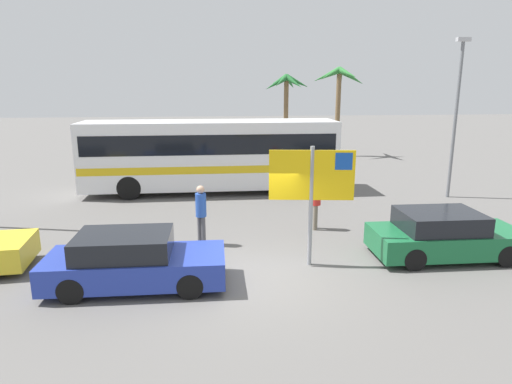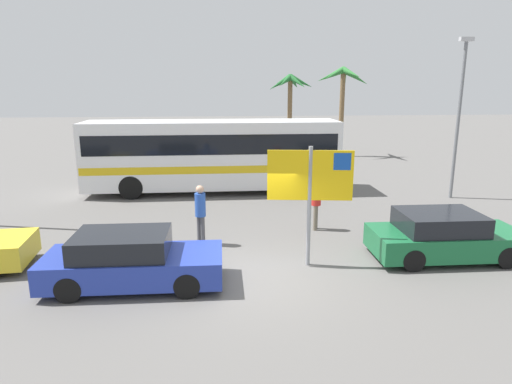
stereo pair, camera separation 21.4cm
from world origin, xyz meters
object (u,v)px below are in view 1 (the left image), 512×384
object	(u,v)px
ferry_sign	(313,180)
car_blue	(133,261)
bus_front_coach	(211,153)
pedestrian_near_sign	(201,210)
pedestrian_crossing_lot	(316,199)
car_green	(444,235)

from	to	relation	value
ferry_sign	car_blue	distance (m)	4.90
bus_front_coach	pedestrian_near_sign	world-z (taller)	bus_front_coach
bus_front_coach	pedestrian_crossing_lot	distance (m)	6.79
ferry_sign	pedestrian_near_sign	size ratio (longest dim) A/B	1.75
car_blue	car_green	bearing A→B (deg)	7.68
bus_front_coach	pedestrian_near_sign	bearing A→B (deg)	-92.87
ferry_sign	car_blue	xyz separation A→B (m)	(-4.51, -0.86, -1.69)
car_blue	pedestrian_near_sign	world-z (taller)	pedestrian_near_sign
ferry_sign	pedestrian_near_sign	distance (m)	3.70
car_green	pedestrian_near_sign	distance (m)	6.97
pedestrian_near_sign	ferry_sign	bearing A→B (deg)	-71.59
pedestrian_crossing_lot	car_blue	bearing A→B (deg)	55.33
bus_front_coach	pedestrian_near_sign	distance (m)	6.96
pedestrian_crossing_lot	pedestrian_near_sign	bearing A→B (deg)	35.91
bus_front_coach	ferry_sign	world-z (taller)	ferry_sign
car_green	pedestrian_crossing_lot	xyz separation A→B (m)	(-2.98, 2.82, 0.39)
bus_front_coach	car_blue	bearing A→B (deg)	-101.25
ferry_sign	pedestrian_near_sign	xyz separation A→B (m)	(-2.94, 1.87, -1.24)
ferry_sign	car_blue	bearing A→B (deg)	-161.83
ferry_sign	pedestrian_near_sign	world-z (taller)	ferry_sign
ferry_sign	car_blue	size ratio (longest dim) A/B	0.76
bus_front_coach	car_green	xyz separation A→B (m)	(6.39, -8.64, -1.15)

